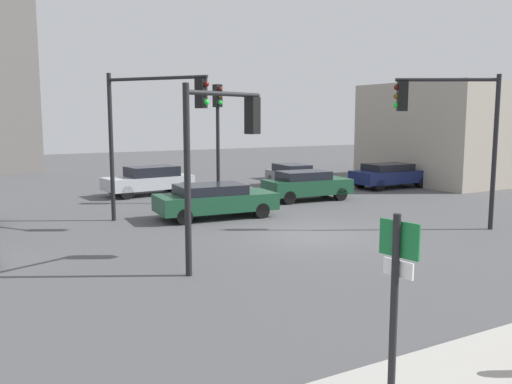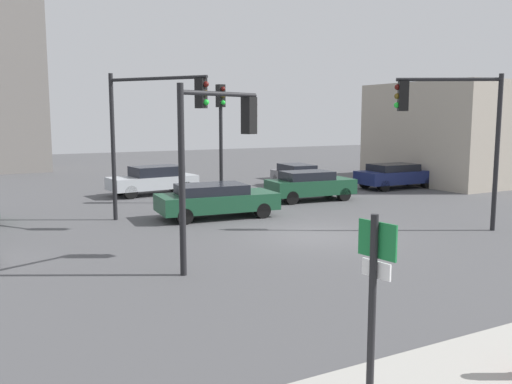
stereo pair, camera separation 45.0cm
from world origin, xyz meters
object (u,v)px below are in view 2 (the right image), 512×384
(car_0, at_px, (298,175))
(car_5, at_px, (396,175))
(car_6, at_px, (216,199))
(traffic_light_1, at_px, (154,115))
(traffic_light_0, at_px, (221,121))
(direction_sign, at_px, (374,292))
(traffic_light_2, at_px, (219,139))
(traffic_light_3, at_px, (451,119))
(car_1, at_px, (310,185))
(car_4, at_px, (154,180))

(car_0, height_order, car_5, car_5)
(car_6, bearing_deg, traffic_light_1, -171.02)
(traffic_light_0, height_order, car_5, traffic_light_0)
(direction_sign, distance_m, car_0, 23.58)
(traffic_light_2, xyz_separation_m, car_0, (10.59, 12.60, -2.66))
(traffic_light_1, relative_size, traffic_light_2, 1.17)
(traffic_light_3, bearing_deg, traffic_light_0, -33.76)
(traffic_light_0, distance_m, car_1, 5.10)
(traffic_light_1, bearing_deg, car_5, 68.16)
(direction_sign, distance_m, traffic_light_1, 14.11)
(traffic_light_0, distance_m, traffic_light_1, 5.40)
(traffic_light_0, bearing_deg, car_5, 80.77)
(traffic_light_0, bearing_deg, car_1, 61.49)
(traffic_light_0, relative_size, traffic_light_1, 0.97)
(traffic_light_2, bearing_deg, car_0, 29.04)
(traffic_light_2, bearing_deg, car_6, 45.60)
(direction_sign, xyz_separation_m, traffic_light_0, (5.85, 17.20, 2.02))
(car_6, bearing_deg, traffic_light_0, 66.69)
(car_6, bearing_deg, car_4, 96.07)
(traffic_light_1, height_order, car_6, traffic_light_1)
(traffic_light_0, bearing_deg, car_0, 106.76)
(traffic_light_0, relative_size, car_6, 1.12)
(traffic_light_0, xyz_separation_m, car_5, (10.58, 0.14, -2.98))
(traffic_light_0, height_order, car_0, traffic_light_0)
(car_0, xyz_separation_m, car_6, (-7.85, -6.29, 0.03))
(traffic_light_0, xyz_separation_m, car_4, (-1.86, 4.10, -2.94))
(traffic_light_2, bearing_deg, traffic_light_1, 66.63)
(car_1, bearing_deg, traffic_light_2, -130.58)
(traffic_light_2, distance_m, car_1, 12.03)
(traffic_light_1, relative_size, traffic_light_3, 1.03)
(traffic_light_0, bearing_deg, car_6, -38.36)
(direction_sign, relative_size, car_0, 0.63)
(car_0, relative_size, car_5, 0.91)
(traffic_light_0, height_order, car_6, traffic_light_0)
(traffic_light_3, relative_size, car_6, 1.12)
(traffic_light_2, xyz_separation_m, car_1, (8.41, 8.20, -2.60))
(traffic_light_2, distance_m, car_4, 14.10)
(car_0, height_order, car_1, car_1)
(car_0, height_order, car_4, car_4)
(direction_sign, height_order, car_4, direction_sign)
(traffic_light_0, distance_m, car_4, 5.38)
(direction_sign, xyz_separation_m, car_5, (16.44, 17.35, -0.95))
(traffic_light_2, xyz_separation_m, car_4, (2.61, 13.61, -2.58))
(car_1, bearing_deg, traffic_light_3, -82.13)
(car_0, height_order, car_6, car_6)
(traffic_light_1, bearing_deg, direction_sign, -42.02)
(direction_sign, height_order, car_5, direction_sign)
(traffic_light_1, xyz_separation_m, car_6, (2.48, 0.17, -3.24))
(traffic_light_1, relative_size, car_6, 1.16)
(car_0, distance_m, car_1, 4.91)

